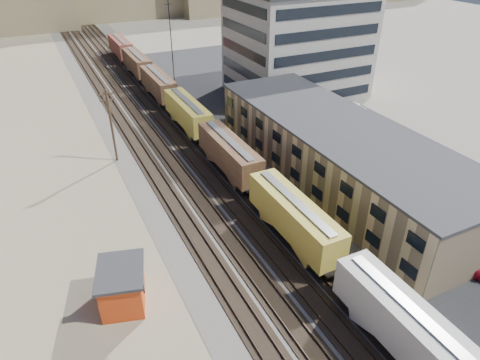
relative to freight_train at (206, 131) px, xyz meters
name	(u,v)px	position (x,y,z in m)	size (l,w,h in m)	color
ballast_bed	(160,127)	(-3.80, 10.07, -2.76)	(18.00, 200.00, 0.06)	#4C4742
dirt_yard	(26,187)	(-23.80, 0.07, -2.78)	(24.00, 180.00, 0.03)	#85775B
asphalt_lot	(332,138)	(18.20, -4.93, -2.77)	(26.00, 120.00, 0.04)	#232326
rail_tracks	(157,128)	(-4.35, 10.07, -2.68)	(11.40, 200.00, 0.24)	black
freight_train	(206,131)	(0.00, 0.00, 0.00)	(3.00, 119.74, 4.46)	black
warehouse	(338,153)	(11.18, -14.93, 0.86)	(12.40, 40.40, 7.25)	tan
office_tower	(297,43)	(24.15, 15.03, 6.47)	(22.60, 18.60, 18.45)	#9E998E
utility_pole_north	(111,124)	(-12.30, 2.07, 2.50)	(2.20, 0.32, 10.00)	#382619
radio_mast	(172,50)	(2.20, 20.07, 6.33)	(1.20, 0.16, 18.00)	black
maintenance_shed	(122,286)	(-17.25, -23.73, -0.95)	(4.98, 5.76, 3.61)	#C13912
parked_car_red	(466,264)	(11.75, -33.77, -1.97)	(1.96, 4.86, 1.66)	#B41022
parked_car_silver	(473,206)	(20.69, -27.39, -2.08)	(2.01, 4.94, 1.43)	#A1A4A9
parked_car_blue	(323,112)	(22.04, 2.69, -2.08)	(2.36, 5.11, 1.42)	#171A52
parked_car_far	(356,107)	(28.43, 2.15, -2.09)	(1.67, 4.15, 1.41)	white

